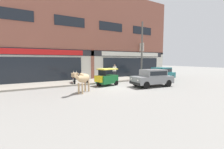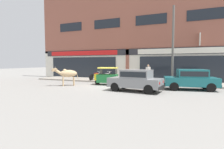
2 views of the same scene
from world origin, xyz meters
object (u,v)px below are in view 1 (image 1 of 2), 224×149
(utility_pole, at_px, (142,51))
(car_0, at_px, (152,77))
(motorcycle_0, at_px, (74,79))
(auto_rickshaw, at_px, (106,78))
(car_1, at_px, (161,73))
(pedestrian, at_px, (115,70))
(cow, at_px, (83,78))
(motorcycle_1, at_px, (86,78))

(utility_pole, bearing_deg, car_0, -118.65)
(motorcycle_0, bearing_deg, auto_rickshaw, -42.99)
(car_1, distance_m, auto_rickshaw, 6.67)
(auto_rickshaw, xyz_separation_m, utility_pole, (5.30, 1.42, 2.67))
(auto_rickshaw, distance_m, motorcycle_0, 3.13)
(pedestrian, bearing_deg, cow, -137.18)
(car_1, bearing_deg, pedestrian, 135.80)
(motorcycle_0, height_order, pedestrian, pedestrian)
(pedestrian, bearing_deg, car_1, -44.20)
(car_1, bearing_deg, utility_pole, 129.81)
(cow, distance_m, motorcycle_0, 4.03)
(auto_rickshaw, bearing_deg, pedestrian, 49.67)
(car_0, bearing_deg, motorcycle_0, 140.95)
(utility_pole, bearing_deg, pedestrian, 139.90)
(motorcycle_1, bearing_deg, cow, -112.54)
(car_1, height_order, auto_rickshaw, auto_rickshaw)
(motorcycle_1, height_order, pedestrian, pedestrian)
(car_0, height_order, motorcycle_0, car_0)
(cow, distance_m, car_0, 6.04)
(motorcycle_1, xyz_separation_m, pedestrian, (4.01, 1.22, 0.60))
(cow, relative_size, utility_pole, 0.28)
(auto_rickshaw, relative_size, motorcycle_0, 1.18)
(auto_rickshaw, height_order, pedestrian, pedestrian)
(motorcycle_0, bearing_deg, pedestrian, 14.02)
(car_1, height_order, motorcycle_0, car_1)
(auto_rickshaw, distance_m, motorcycle_1, 2.47)
(car_1, distance_m, pedestrian, 5.24)
(car_1, relative_size, motorcycle_0, 2.11)
(car_0, xyz_separation_m, pedestrian, (-0.32, 5.78, 0.31))
(car_1, bearing_deg, car_0, -148.14)
(auto_rickshaw, distance_m, utility_pole, 6.10)
(cow, distance_m, pedestrian, 7.76)
(motorcycle_1, bearing_deg, car_1, -17.36)
(auto_rickshaw, bearing_deg, car_1, -1.87)
(pedestrian, xyz_separation_m, utility_pole, (2.38, -2.01, 2.20))
(car_1, bearing_deg, cow, -170.23)
(auto_rickshaw, distance_m, pedestrian, 4.52)
(cow, xyz_separation_m, motorcycle_1, (1.68, 4.05, -0.48))
(cow, relative_size, motorcycle_1, 0.98)
(cow, relative_size, car_1, 0.47)
(car_0, height_order, motorcycle_1, car_0)
(cow, height_order, car_0, cow)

